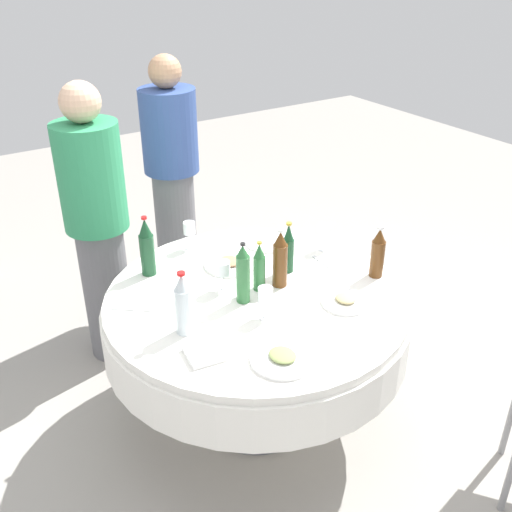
# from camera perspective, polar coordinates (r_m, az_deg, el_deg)

# --- Properties ---
(ground_plane) EXTENTS (10.00, 10.00, 0.00)m
(ground_plane) POSITION_cam_1_polar(r_m,az_deg,el_deg) (3.20, -0.00, -14.98)
(ground_plane) COLOR gray
(dining_table) EXTENTS (1.43, 1.43, 0.74)m
(dining_table) POSITION_cam_1_polar(r_m,az_deg,el_deg) (2.82, -0.00, -6.25)
(dining_table) COLOR white
(dining_table) RESTS_ON ground_plane
(bottle_brown_outer) EXTENTS (0.07, 0.07, 0.29)m
(bottle_brown_outer) POSITION_cam_1_polar(r_m,az_deg,el_deg) (2.75, 2.34, -0.34)
(bottle_brown_outer) COLOR #593314
(bottle_brown_outer) RESTS_ON dining_table
(bottle_dark_green_rear) EXTENTS (0.07, 0.07, 0.31)m
(bottle_dark_green_rear) POSITION_cam_1_polar(r_m,az_deg,el_deg) (2.89, -10.46, 0.78)
(bottle_dark_green_rear) COLOR #194728
(bottle_dark_green_rear) RESTS_ON dining_table
(bottle_green_near) EXTENTS (0.06, 0.06, 0.30)m
(bottle_green_near) POSITION_cam_1_polar(r_m,az_deg,el_deg) (2.63, -1.26, -1.79)
(bottle_green_near) COLOR #2D6B38
(bottle_green_near) RESTS_ON dining_table
(bottle_clear_south) EXTENTS (0.07, 0.07, 0.29)m
(bottle_clear_south) POSITION_cam_1_polar(r_m,az_deg,el_deg) (2.44, -7.03, -4.68)
(bottle_clear_south) COLOR silver
(bottle_clear_south) RESTS_ON dining_table
(bottle_dark_green_east) EXTENTS (0.06, 0.06, 0.26)m
(bottle_dark_green_east) POSITION_cam_1_polar(r_m,az_deg,el_deg) (2.88, 3.13, 0.68)
(bottle_dark_green_east) COLOR #194728
(bottle_dark_green_east) RESTS_ON dining_table
(bottle_green_west) EXTENTS (0.06, 0.06, 0.25)m
(bottle_green_west) POSITION_cam_1_polar(r_m,az_deg,el_deg) (2.73, 0.32, -1.12)
(bottle_green_west) COLOR #2D6B38
(bottle_green_west) RESTS_ON dining_table
(bottle_brown_inner) EXTENTS (0.07, 0.07, 0.27)m
(bottle_brown_inner) POSITION_cam_1_polar(r_m,az_deg,el_deg) (2.89, 11.65, 0.25)
(bottle_brown_inner) COLOR #593314
(bottle_brown_inner) RESTS_ON dining_table
(wine_glass_south) EXTENTS (0.07, 0.07, 0.14)m
(wine_glass_south) POSITION_cam_1_polar(r_m,az_deg,el_deg) (3.10, 6.65, 2.21)
(wine_glass_south) COLOR white
(wine_glass_south) RESTS_ON dining_table
(wine_glass_east) EXTENTS (0.07, 0.07, 0.15)m
(wine_glass_east) POSITION_cam_1_polar(r_m,az_deg,el_deg) (2.73, -3.26, -1.29)
(wine_glass_east) COLOR white
(wine_glass_east) RESTS_ON dining_table
(wine_glass_west) EXTENTS (0.06, 0.06, 0.15)m
(wine_glass_west) POSITION_cam_1_polar(r_m,az_deg,el_deg) (2.53, 0.91, -3.99)
(wine_glass_west) COLOR white
(wine_glass_west) RESTS_ON dining_table
(wine_glass_inner) EXTENTS (0.06, 0.06, 0.15)m
(wine_glass_inner) POSITION_cam_1_polar(r_m,az_deg,el_deg) (3.11, -6.44, 2.53)
(wine_glass_inner) COLOR white
(wine_glass_inner) RESTS_ON dining_table
(plate_far) EXTENTS (0.22, 0.22, 0.04)m
(plate_far) POSITION_cam_1_polar(r_m,az_deg,el_deg) (2.70, 8.58, -4.33)
(plate_far) COLOR white
(plate_far) RESTS_ON dining_table
(plate_left) EXTENTS (0.26, 0.26, 0.04)m
(plate_left) POSITION_cam_1_polar(r_m,az_deg,el_deg) (2.97, -2.55, -0.73)
(plate_left) COLOR white
(plate_left) RESTS_ON dining_table
(plate_north) EXTENTS (0.26, 0.26, 0.04)m
(plate_north) POSITION_cam_1_polar(r_m,az_deg,el_deg) (2.35, 2.56, -9.78)
(plate_north) COLOR white
(plate_north) RESTS_ON dining_table
(plate_right) EXTENTS (0.23, 0.23, 0.02)m
(plate_right) POSITION_cam_1_polar(r_m,az_deg,el_deg) (3.18, 1.09, 1.30)
(plate_right) COLOR white
(plate_right) RESTS_ON dining_table
(fork_rear) EXTENTS (0.12, 0.15, 0.00)m
(fork_rear) POSITION_cam_1_polar(r_m,az_deg,el_deg) (2.69, -11.98, -5.05)
(fork_rear) COLOR silver
(fork_rear) RESTS_ON dining_table
(knife_near) EXTENTS (0.18, 0.02, 0.00)m
(knife_near) POSITION_cam_1_polar(r_m,az_deg,el_deg) (3.01, 6.56, -0.72)
(knife_near) COLOR silver
(knife_near) RESTS_ON dining_table
(folded_napkin) EXTENTS (0.16, 0.16, 0.02)m
(folded_napkin) POSITION_cam_1_polar(r_m,az_deg,el_deg) (2.38, -5.01, -9.30)
(folded_napkin) COLOR white
(folded_napkin) RESTS_ON dining_table
(person_outer) EXTENTS (0.34, 0.34, 1.59)m
(person_outer) POSITION_cam_1_polar(r_m,az_deg,el_deg) (3.29, -15.02, 2.95)
(person_outer) COLOR slate
(person_outer) RESTS_ON ground_plane
(person_rear) EXTENTS (0.34, 0.34, 1.61)m
(person_rear) POSITION_cam_1_polar(r_m,az_deg,el_deg) (3.77, -8.02, 7.13)
(person_rear) COLOR slate
(person_rear) RESTS_ON ground_plane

